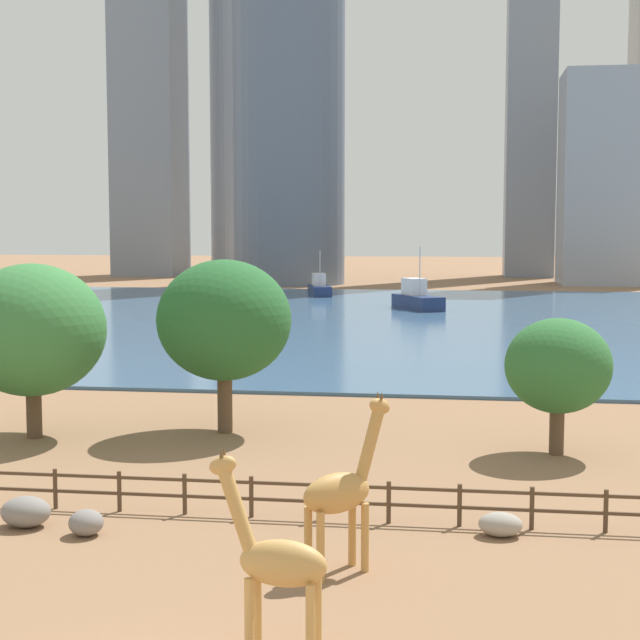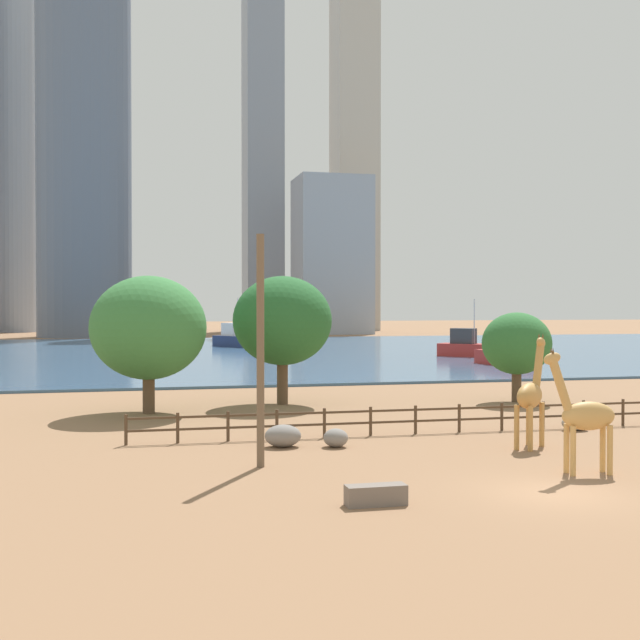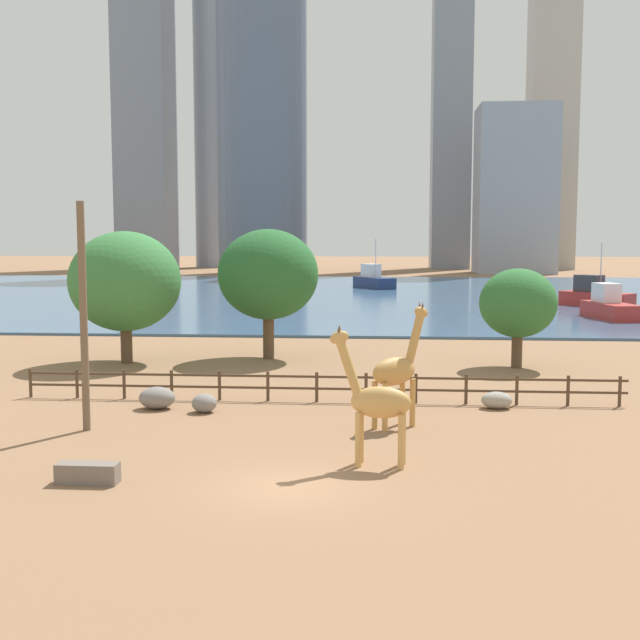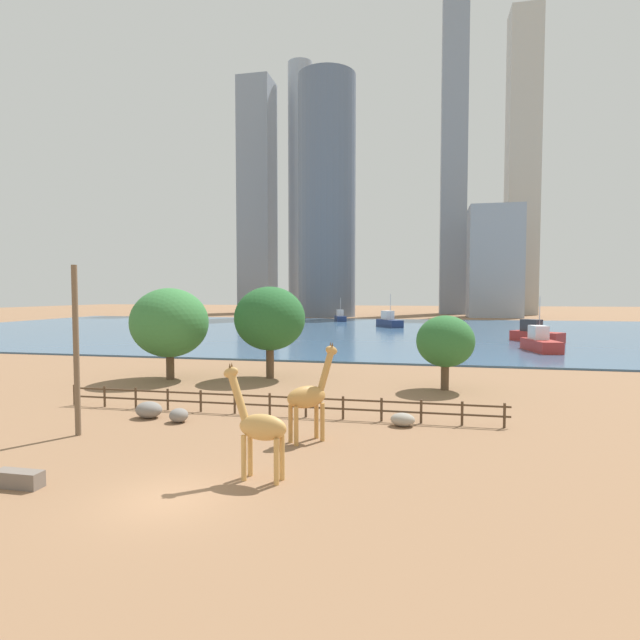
{
  "view_description": "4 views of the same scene",
  "coord_description": "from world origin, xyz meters",
  "px_view_note": "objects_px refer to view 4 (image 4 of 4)",
  "views": [
    {
      "loc": [
        6.29,
        -17.2,
        9.04
      ],
      "look_at": [
        -2.06,
        39.92,
        3.52
      ],
      "focal_mm": 55.0,
      "sensor_mm": 36.0,
      "label": 1
    },
    {
      "loc": [
        -12.87,
        -22.44,
        5.84
      ],
      "look_at": [
        2.05,
        39.89,
        4.71
      ],
      "focal_mm": 45.0,
      "sensor_mm": 36.0,
      "label": 2
    },
    {
      "loc": [
        2.66,
        -22.22,
        7.13
      ],
      "look_at": [
        -0.96,
        24.38,
        2.3
      ],
      "focal_mm": 45.0,
      "sensor_mm": 36.0,
      "label": 3
    },
    {
      "loc": [
        8.54,
        -15.25,
        7.03
      ],
      "look_at": [
        -1.08,
        30.6,
        4.55
      ],
      "focal_mm": 28.0,
      "sensor_mm": 36.0,
      "label": 4
    }
  ],
  "objects_px": {
    "boulder_near_fence": "(149,410)",
    "boat_tug": "(536,334)",
    "giraffe_tall": "(309,396)",
    "boat_sailboat": "(389,321)",
    "tree_left_large": "(445,342)",
    "tree_center_broad": "(170,323)",
    "giraffe_companion": "(259,426)",
    "boat_barge": "(340,317)",
    "feeding_trough": "(19,479)",
    "utility_pole": "(76,351)",
    "boulder_by_pole": "(179,415)",
    "tree_right_tall": "(270,319)",
    "boat_ferry": "(540,343)",
    "boulder_small": "(403,420)"
  },
  "relations": [
    {
      "from": "boulder_near_fence",
      "to": "boat_tug",
      "type": "xyz_separation_m",
      "value": [
        30.82,
        50.47,
        0.81
      ]
    },
    {
      "from": "giraffe_tall",
      "to": "boat_sailboat",
      "type": "distance_m",
      "value": 80.27
    },
    {
      "from": "tree_left_large",
      "to": "tree_center_broad",
      "type": "relative_size",
      "value": 0.73
    },
    {
      "from": "boulder_near_fence",
      "to": "giraffe_companion",
      "type": "bearing_deg",
      "value": -39.89
    },
    {
      "from": "boat_barge",
      "to": "boat_sailboat",
      "type": "bearing_deg",
      "value": 18.98
    },
    {
      "from": "tree_left_large",
      "to": "giraffe_companion",
      "type": "bearing_deg",
      "value": -111.04
    },
    {
      "from": "feeding_trough",
      "to": "utility_pole",
      "type": "bearing_deg",
      "value": 110.83
    },
    {
      "from": "boulder_by_pole",
      "to": "tree_right_tall",
      "type": "distance_m",
      "value": 15.42
    },
    {
      "from": "giraffe_companion",
      "to": "boulder_by_pole",
      "type": "distance_m",
      "value": 10.17
    },
    {
      "from": "tree_left_large",
      "to": "boat_ferry",
      "type": "distance_m",
      "value": 28.62
    },
    {
      "from": "giraffe_companion",
      "to": "giraffe_tall",
      "type": "bearing_deg",
      "value": -91.42
    },
    {
      "from": "boulder_by_pole",
      "to": "tree_left_large",
      "type": "xyz_separation_m",
      "value": [
        14.62,
        12.51,
        3.16
      ]
    },
    {
      "from": "tree_center_broad",
      "to": "boat_ferry",
      "type": "bearing_deg",
      "value": 37.39
    },
    {
      "from": "boulder_by_pole",
      "to": "tree_left_large",
      "type": "distance_m",
      "value": 19.5
    },
    {
      "from": "tree_left_large",
      "to": "tree_right_tall",
      "type": "distance_m",
      "value": 14.3
    },
    {
      "from": "giraffe_tall",
      "to": "tree_right_tall",
      "type": "bearing_deg",
      "value": 70.75
    },
    {
      "from": "giraffe_tall",
      "to": "feeding_trough",
      "type": "height_order",
      "value": "giraffe_tall"
    },
    {
      "from": "boulder_small",
      "to": "boat_ferry",
      "type": "height_order",
      "value": "boat_ferry"
    },
    {
      "from": "tree_center_broad",
      "to": "boat_barge",
      "type": "xyz_separation_m",
      "value": [
        -0.09,
        84.94,
        -3.48
      ]
    },
    {
      "from": "tree_center_broad",
      "to": "giraffe_tall",
      "type": "bearing_deg",
      "value": -43.73
    },
    {
      "from": "feeding_trough",
      "to": "giraffe_tall",
      "type": "bearing_deg",
      "value": 40.11
    },
    {
      "from": "boat_ferry",
      "to": "giraffe_tall",
      "type": "bearing_deg",
      "value": -35.15
    },
    {
      "from": "giraffe_companion",
      "to": "boat_sailboat",
      "type": "xyz_separation_m",
      "value": [
        -1.04,
        85.42,
        -0.72
      ]
    },
    {
      "from": "feeding_trough",
      "to": "tree_left_large",
      "type": "height_order",
      "value": "tree_left_large"
    },
    {
      "from": "tree_left_large",
      "to": "tree_center_broad",
      "type": "distance_m",
      "value": 21.91
    },
    {
      "from": "boulder_near_fence",
      "to": "boulder_small",
      "type": "bearing_deg",
      "value": 4.64
    },
    {
      "from": "feeding_trough",
      "to": "tree_left_large",
      "type": "xyz_separation_m",
      "value": [
        15.91,
        22.13,
        3.24
      ]
    },
    {
      "from": "giraffe_tall",
      "to": "boat_tug",
      "type": "xyz_separation_m",
      "value": [
        20.9,
        52.97,
        -0.9
      ]
    },
    {
      "from": "boulder_small",
      "to": "giraffe_tall",
      "type": "bearing_deg",
      "value": -139.24
    },
    {
      "from": "boat_ferry",
      "to": "utility_pole",
      "type": "bearing_deg",
      "value": -46.13
    },
    {
      "from": "giraffe_companion",
      "to": "boat_ferry",
      "type": "relative_size",
      "value": 0.62
    },
    {
      "from": "giraffe_tall",
      "to": "tree_left_large",
      "type": "height_order",
      "value": "tree_left_large"
    },
    {
      "from": "boat_sailboat",
      "to": "tree_right_tall",
      "type": "bearing_deg",
      "value": -34.49
    },
    {
      "from": "tree_center_broad",
      "to": "boulder_near_fence",
      "type": "bearing_deg",
      "value": -66.62
    },
    {
      "from": "boulder_near_fence",
      "to": "boat_sailboat",
      "type": "relative_size",
      "value": 0.19
    },
    {
      "from": "boat_tug",
      "to": "tree_right_tall",
      "type": "bearing_deg",
      "value": -84.13
    },
    {
      "from": "giraffe_tall",
      "to": "boulder_small",
      "type": "height_order",
      "value": "giraffe_tall"
    },
    {
      "from": "giraffe_tall",
      "to": "giraffe_companion",
      "type": "xyz_separation_m",
      "value": [
        -0.74,
        -5.17,
        -0.13
      ]
    },
    {
      "from": "feeding_trough",
      "to": "tree_right_tall",
      "type": "bearing_deg",
      "value": 85.66
    },
    {
      "from": "boulder_by_pole",
      "to": "boat_tug",
      "type": "distance_m",
      "value": 58.52
    },
    {
      "from": "boulder_small",
      "to": "tree_right_tall",
      "type": "xyz_separation_m",
      "value": [
        -11.47,
        13.04,
        4.6
      ]
    },
    {
      "from": "giraffe_tall",
      "to": "tree_left_large",
      "type": "xyz_separation_m",
      "value": [
        6.82,
        14.48,
        1.37
      ]
    },
    {
      "from": "boulder_by_pole",
      "to": "giraffe_companion",
      "type": "bearing_deg",
      "value": -45.32
    },
    {
      "from": "boat_barge",
      "to": "tree_center_broad",
      "type": "bearing_deg",
      "value": -15.95
    },
    {
      "from": "utility_pole",
      "to": "tree_left_large",
      "type": "relative_size",
      "value": 1.55
    },
    {
      "from": "boulder_small",
      "to": "tree_left_large",
      "type": "height_order",
      "value": "tree_left_large"
    },
    {
      "from": "boulder_by_pole",
      "to": "boulder_small",
      "type": "xyz_separation_m",
      "value": [
        12.03,
        1.68,
        -0.03
      ]
    },
    {
      "from": "giraffe_companion",
      "to": "boat_ferry",
      "type": "bearing_deg",
      "value": -106.61
    },
    {
      "from": "boulder_near_fence",
      "to": "tree_right_tall",
      "type": "distance_m",
      "value": 15.12
    },
    {
      "from": "boulder_near_fence",
      "to": "boulder_small",
      "type": "distance_m",
      "value": 14.2
    }
  ]
}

